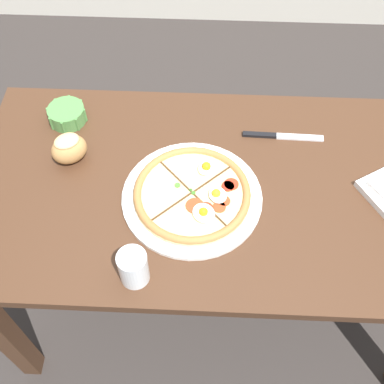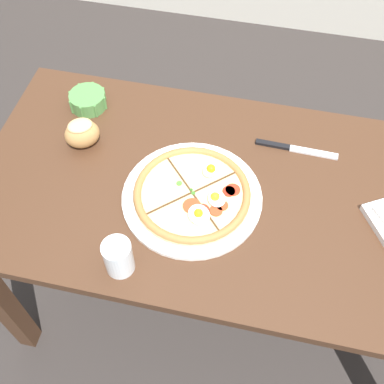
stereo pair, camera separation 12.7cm
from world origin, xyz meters
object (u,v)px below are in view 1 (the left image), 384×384
knife_main (282,136)px  water_glass (134,269)px  dining_table (222,207)px  ramekin_bowl (67,114)px  pizza (193,195)px  bread_piece_near (69,148)px

knife_main → water_glass: size_ratio=2.40×
dining_table → ramekin_bowl: size_ratio=11.83×
pizza → ramekin_bowl: bearing=145.1°
bread_piece_near → dining_table: bearing=-9.9°
dining_table → ramekin_bowl: ramekin_bowl is taller
dining_table → knife_main: 0.27m
ramekin_bowl → water_glass: water_glass is taller
dining_table → bread_piece_near: (-0.43, 0.08, 0.15)m
pizza → bread_piece_near: (-0.35, 0.12, 0.03)m
knife_main → bread_piece_near: bearing=-168.0°
dining_table → ramekin_bowl: (-0.47, 0.23, 0.13)m
pizza → bread_piece_near: bread_piece_near is taller
dining_table → pizza: 0.16m
bread_piece_near → pizza: bearing=-19.1°
dining_table → pizza: (-0.08, -0.05, 0.12)m
water_glass → pizza: bearing=61.5°
bread_piece_near → water_glass: size_ratio=1.26×
dining_table → ramekin_bowl: bearing=154.5°
dining_table → water_glass: (-0.21, -0.28, 0.15)m
ramekin_bowl → knife_main: ramekin_bowl is taller
knife_main → pizza: bearing=-135.9°
pizza → knife_main: 0.34m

